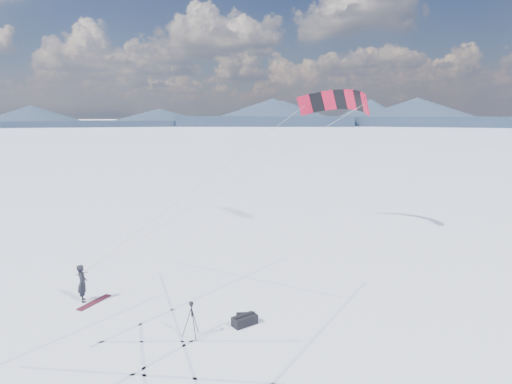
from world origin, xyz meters
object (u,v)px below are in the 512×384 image
snowkiter (84,301)px  snowboard (94,302)px  tripod (192,315)px  gear_bag_a (245,320)px  gear_bag_b (245,317)px

snowkiter → snowboard: bearing=-135.2°
tripod → gear_bag_a: bearing=-34.8°
snowboard → gear_bag_a: gear_bag_a is taller
snowkiter → snowboard: 0.54m
gear_bag_a → snowkiter: bearing=127.0°
snowboard → tripod: bearing=-97.2°
gear_bag_a → gear_bag_b: size_ratio=1.38×
snowkiter → gear_bag_a: bearing=-133.6°
snowkiter → gear_bag_b: snowkiter is taller
snowboard → gear_bag_b: (4.95, -4.31, 0.11)m
tripod → snowkiter: bearing=88.5°
snowboard → tripod: size_ratio=1.25×
snowkiter → gear_bag_a: (5.15, -5.07, 0.19)m
snowkiter → gear_bag_a: size_ratio=1.62×
snowboard → tripod: tripod is taller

